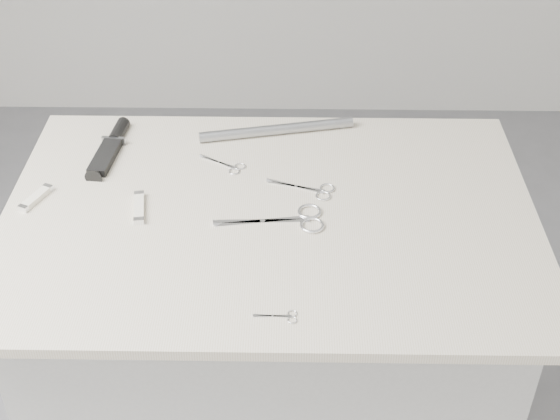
{
  "coord_description": "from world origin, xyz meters",
  "views": [
    {
      "loc": [
        0.04,
        -1.16,
        1.8
      ],
      "look_at": [
        0.02,
        0.01,
        0.92
      ],
      "focal_mm": 50.0,
      "sensor_mm": 36.0,
      "label": 1
    }
  ],
  "objects_px": {
    "plinth": "(271,380)",
    "metal_rail": "(277,130)",
    "embroidery_scissors_a": "(313,190)",
    "tiny_scissors": "(282,317)",
    "sheathed_knife": "(112,145)",
    "pocket_knife_b": "(139,207)",
    "embroidery_scissors_b": "(228,166)",
    "large_shears": "(294,219)",
    "pocket_knife_a": "(36,198)"
  },
  "relations": [
    {
      "from": "plinth",
      "to": "pocket_knife_b",
      "type": "relative_size",
      "value": 9.39
    },
    {
      "from": "embroidery_scissors_b",
      "to": "tiny_scissors",
      "type": "relative_size",
      "value": 1.4
    },
    {
      "from": "plinth",
      "to": "embroidery_scissors_b",
      "type": "xyz_separation_m",
      "value": [
        -0.09,
        0.15,
        0.47
      ]
    },
    {
      "from": "plinth",
      "to": "embroidery_scissors_a",
      "type": "bearing_deg",
      "value": 40.84
    },
    {
      "from": "large_shears",
      "to": "metal_rail",
      "type": "xyz_separation_m",
      "value": [
        -0.04,
        0.3,
        0.01
      ]
    },
    {
      "from": "pocket_knife_a",
      "to": "pocket_knife_b",
      "type": "height_order",
      "value": "pocket_knife_b"
    },
    {
      "from": "embroidery_scissors_b",
      "to": "plinth",
      "type": "bearing_deg",
      "value": -29.27
    },
    {
      "from": "tiny_scissors",
      "to": "metal_rail",
      "type": "bearing_deg",
      "value": 92.71
    },
    {
      "from": "embroidery_scissors_b",
      "to": "pocket_knife_b",
      "type": "relative_size",
      "value": 1.02
    },
    {
      "from": "embroidery_scissors_a",
      "to": "sheathed_knife",
      "type": "bearing_deg",
      "value": 179.16
    },
    {
      "from": "embroidery_scissors_a",
      "to": "plinth",
      "type": "bearing_deg",
      "value": -120.96
    },
    {
      "from": "tiny_scissors",
      "to": "pocket_knife_a",
      "type": "distance_m",
      "value": 0.56
    },
    {
      "from": "embroidery_scissors_a",
      "to": "sheathed_knife",
      "type": "relative_size",
      "value": 0.66
    },
    {
      "from": "pocket_knife_a",
      "to": "pocket_knife_b",
      "type": "distance_m",
      "value": 0.2
    },
    {
      "from": "embroidery_scissors_a",
      "to": "tiny_scissors",
      "type": "height_order",
      "value": "same"
    },
    {
      "from": "sheathed_knife",
      "to": "plinth",
      "type": "bearing_deg",
      "value": -116.78
    },
    {
      "from": "plinth",
      "to": "pocket_knife_a",
      "type": "xyz_separation_m",
      "value": [
        -0.45,
        0.03,
        0.48
      ]
    },
    {
      "from": "large_shears",
      "to": "metal_rail",
      "type": "distance_m",
      "value": 0.31
    },
    {
      "from": "metal_rail",
      "to": "embroidery_scissors_a",
      "type": "bearing_deg",
      "value": -70.28
    },
    {
      "from": "large_shears",
      "to": "embroidery_scissors_b",
      "type": "relative_size",
      "value": 2.06
    },
    {
      "from": "tiny_scissors",
      "to": "pocket_knife_b",
      "type": "height_order",
      "value": "pocket_knife_b"
    },
    {
      "from": "embroidery_scissors_a",
      "to": "embroidery_scissors_b",
      "type": "xyz_separation_m",
      "value": [
        -0.17,
        0.08,
        -0.0
      ]
    },
    {
      "from": "plinth",
      "to": "metal_rail",
      "type": "height_order",
      "value": "metal_rail"
    },
    {
      "from": "plinth",
      "to": "tiny_scissors",
      "type": "relative_size",
      "value": 12.88
    },
    {
      "from": "plinth",
      "to": "pocket_knife_a",
      "type": "bearing_deg",
      "value": 176.01
    },
    {
      "from": "pocket_knife_a",
      "to": "metal_rail",
      "type": "bearing_deg",
      "value": -37.71
    },
    {
      "from": "pocket_knife_a",
      "to": "tiny_scissors",
      "type": "bearing_deg",
      "value": -99.21
    },
    {
      "from": "plinth",
      "to": "large_shears",
      "type": "bearing_deg",
      "value": -27.97
    },
    {
      "from": "sheathed_knife",
      "to": "pocket_knife_b",
      "type": "height_order",
      "value": "sheathed_knife"
    },
    {
      "from": "large_shears",
      "to": "embroidery_scissors_a",
      "type": "distance_m",
      "value": 0.1
    },
    {
      "from": "tiny_scissors",
      "to": "sheathed_knife",
      "type": "height_order",
      "value": "sheathed_knife"
    },
    {
      "from": "plinth",
      "to": "pocket_knife_b",
      "type": "bearing_deg",
      "value": 179.14
    },
    {
      "from": "sheathed_knife",
      "to": "metal_rail",
      "type": "bearing_deg",
      "value": -73.71
    },
    {
      "from": "sheathed_knife",
      "to": "embroidery_scissors_b",
      "type": "bearing_deg",
      "value": -98.42
    },
    {
      "from": "plinth",
      "to": "sheathed_knife",
      "type": "height_order",
      "value": "sheathed_knife"
    },
    {
      "from": "metal_rail",
      "to": "pocket_knife_b",
      "type": "bearing_deg",
      "value": -132.55
    },
    {
      "from": "plinth",
      "to": "embroidery_scissors_a",
      "type": "distance_m",
      "value": 0.48
    },
    {
      "from": "tiny_scissors",
      "to": "metal_rail",
      "type": "relative_size",
      "value": 0.21
    },
    {
      "from": "pocket_knife_b",
      "to": "sheathed_knife",
      "type": "bearing_deg",
      "value": 14.85
    },
    {
      "from": "plinth",
      "to": "metal_rail",
      "type": "distance_m",
      "value": 0.56
    },
    {
      "from": "embroidery_scissors_b",
      "to": "large_shears",
      "type": "bearing_deg",
      "value": -22.19
    },
    {
      "from": "tiny_scissors",
      "to": "sheathed_knife",
      "type": "xyz_separation_m",
      "value": [
        -0.36,
        0.49,
        0.01
      ]
    },
    {
      "from": "embroidery_scissors_a",
      "to": "pocket_knife_a",
      "type": "xyz_separation_m",
      "value": [
        -0.53,
        -0.04,
        0.0
      ]
    },
    {
      "from": "pocket_knife_b",
      "to": "plinth",
      "type": "bearing_deg",
      "value": -99.4
    },
    {
      "from": "embroidery_scissors_b",
      "to": "tiny_scissors",
      "type": "bearing_deg",
      "value": -44.14
    },
    {
      "from": "embroidery_scissors_a",
      "to": "metal_rail",
      "type": "bearing_deg",
      "value": 127.92
    },
    {
      "from": "embroidery_scissors_b",
      "to": "sheathed_knife",
      "type": "bearing_deg",
      "value": -163.5
    },
    {
      "from": "plinth",
      "to": "embroidery_scissors_a",
      "type": "xyz_separation_m",
      "value": [
        0.08,
        0.07,
        0.47
      ]
    },
    {
      "from": "large_shears",
      "to": "pocket_knife_b",
      "type": "height_order",
      "value": "pocket_knife_b"
    },
    {
      "from": "pocket_knife_a",
      "to": "metal_rail",
      "type": "xyz_separation_m",
      "value": [
        0.45,
        0.25,
        0.01
      ]
    }
  ]
}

